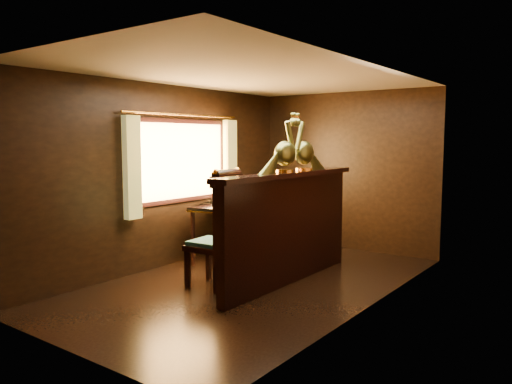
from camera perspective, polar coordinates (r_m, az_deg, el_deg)
ground at (r=6.21m, az=-0.30°, el=-10.36°), size 5.00×5.00×0.00m
room_shell at (r=6.02m, az=-0.86°, el=4.41°), size 3.04×5.04×2.52m
partition at (r=6.11m, az=3.80°, el=-3.77°), size 0.26×2.70×1.36m
dining_table at (r=7.38m, az=-2.74°, el=-1.82°), size 1.23×1.58×1.02m
chair_left at (r=5.85m, az=-4.02°, el=-3.91°), size 0.55×0.58×1.43m
chair_right at (r=6.87m, az=3.25°, el=-2.80°), size 0.62×0.64×1.34m
peacock_left at (r=5.93m, az=3.35°, el=5.68°), size 0.22×0.60×0.71m
peacock_right at (r=6.30m, az=5.52°, el=5.68°), size 0.22×0.60×0.71m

